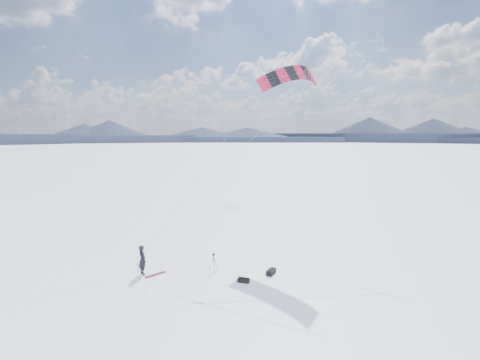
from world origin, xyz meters
TOP-DOWN VIEW (x-y plane):
  - ground at (0.00, 0.00)m, footprint 1800.00×1800.00m
  - horizon_hills at (-0.00, -0.00)m, footprint 704.00×704.42m
  - snow_tracks at (-1.44, -0.32)m, footprint 13.93×10.25m
  - snowkiter at (-2.89, 3.56)m, footprint 0.50×0.70m
  - snowboard at (-2.26, 3.07)m, footprint 1.39×0.55m
  - tripod at (1.06, 1.85)m, footprint 0.57×0.58m
  - gear_bag_a at (3.88, -0.34)m, footprint 0.85×0.72m
  - gear_bag_b at (1.85, -0.50)m, footprint 0.68×0.70m
  - power_kite at (9.70, 5.82)m, footprint 13.84×5.76m

SIDE VIEW (x-z plane):
  - ground at x=0.00m, z-range 0.00..0.00m
  - snowkiter at x=-2.89m, z-range -0.91..0.91m
  - snow_tracks at x=-1.44m, z-range 0.00..0.01m
  - snowboard at x=-2.26m, z-range 0.00..0.04m
  - gear_bag_b at x=1.85m, z-range -0.02..0.28m
  - gear_bag_a at x=3.88m, z-range -0.02..0.33m
  - tripod at x=1.06m, z-range 0.17..1.30m
  - horizon_hills at x=0.00m, z-range -0.65..9.40m
  - power_kite at x=9.70m, z-range 6.59..19.20m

